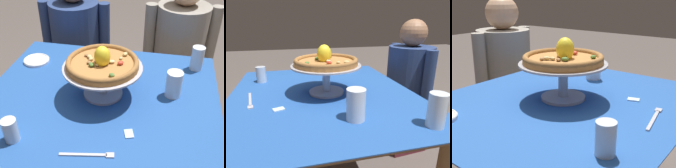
# 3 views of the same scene
# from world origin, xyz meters

# --- Properties ---
(dining_table) EXTENTS (1.14, 0.99, 0.74)m
(dining_table) POSITION_xyz_m (0.00, 0.00, 0.63)
(dining_table) COLOR olive
(dining_table) RESTS_ON ground
(pizza_stand) EXTENTS (0.38, 0.38, 0.16)m
(pizza_stand) POSITION_xyz_m (0.01, 0.02, 0.85)
(pizza_stand) COLOR #B7B7C1
(pizza_stand) RESTS_ON dining_table
(pizza) EXTENTS (0.34, 0.34, 0.11)m
(pizza) POSITION_xyz_m (0.01, 0.02, 0.92)
(pizza) COLOR #AD753D
(pizza) RESTS_ON pizza_stand
(water_glass_front_left) EXTENTS (0.06, 0.06, 0.10)m
(water_glass_front_left) POSITION_xyz_m (-0.28, -0.35, 0.78)
(water_glass_front_left) COLOR silver
(water_glass_front_left) RESTS_ON dining_table
(water_glass_back_right) EXTENTS (0.07, 0.07, 0.13)m
(water_glass_back_right) POSITION_xyz_m (0.47, 0.36, 0.80)
(water_glass_back_right) COLOR silver
(water_glass_back_right) RESTS_ON dining_table
(water_glass_side_right) EXTENTS (0.08, 0.08, 0.13)m
(water_glass_side_right) POSITION_xyz_m (0.35, 0.08, 0.80)
(water_glass_side_right) COLOR white
(water_glass_side_right) RESTS_ON dining_table
(side_plate) EXTENTS (0.15, 0.15, 0.02)m
(side_plate) POSITION_xyz_m (-0.45, 0.25, 0.75)
(side_plate) COLOR white
(side_plate) RESTS_ON dining_table
(dinner_fork) EXTENTS (0.21, 0.05, 0.01)m
(dinner_fork) POSITION_xyz_m (0.05, -0.37, 0.74)
(dinner_fork) COLOR #B7B7C1
(dinner_fork) RESTS_ON dining_table
(sugar_packet) EXTENTS (0.05, 0.06, 0.00)m
(sugar_packet) POSITION_xyz_m (0.18, -0.23, 0.74)
(sugar_packet) COLOR silver
(sugar_packet) RESTS_ON dining_table
(diner_left) EXTENTS (0.52, 0.39, 1.13)m
(diner_left) POSITION_xyz_m (-0.38, 0.79, 0.55)
(diner_left) COLOR maroon
(diner_left) RESTS_ON ground
(diner_right) EXTENTS (0.51, 0.39, 1.16)m
(diner_right) POSITION_xyz_m (0.38, 0.82, 0.57)
(diner_right) COLOR gray
(diner_right) RESTS_ON ground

